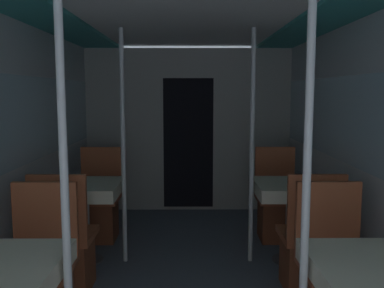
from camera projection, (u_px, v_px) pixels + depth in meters
wall_left at (2, 155)px, 3.07m from camera, size 0.05×6.58×2.08m
wall_right at (371, 155)px, 3.08m from camera, size 0.05×6.58×2.08m
ceiling_panel at (187, 6)px, 2.95m from camera, size 2.67×6.58×0.07m
bulkhead_far at (188, 131)px, 5.52m from camera, size 2.61×0.09×2.08m
support_pole_left_0 at (65, 197)px, 2.02m from camera, size 0.04×0.04×2.08m
dining_table_left_1 at (84, 194)px, 3.83m from camera, size 0.64×0.64×0.72m
chair_left_near_1 at (66, 255)px, 3.28m from camera, size 0.42×0.42×0.95m
chair_left_far_1 at (99, 212)px, 4.46m from camera, size 0.42×0.42×0.95m
support_pole_left_1 at (123, 148)px, 3.78m from camera, size 0.04×0.04×2.08m
dining_table_right_0 at (378, 279)px, 2.07m from camera, size 0.64×0.64×0.72m
support_pole_right_0 at (306, 196)px, 2.02m from camera, size 0.04×0.04×2.08m
dining_table_right_1 at (291, 193)px, 3.84m from camera, size 0.64×0.64×0.72m
chair_right_near_1 at (308, 254)px, 3.29m from camera, size 0.42×0.42×0.95m
chair_right_far_1 at (277, 211)px, 4.47m from camera, size 0.42×0.42×0.95m
support_pole_right_1 at (252, 148)px, 3.79m from camera, size 0.04×0.04×2.08m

